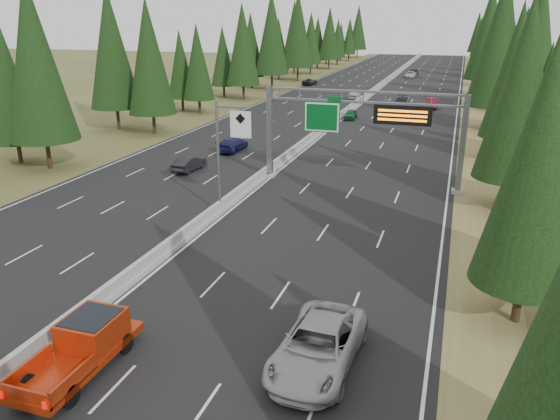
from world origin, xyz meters
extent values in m
cube|color=black|center=(0.00, 80.00, 0.04)|extent=(32.00, 260.00, 0.08)
cube|color=olive|center=(17.80, 80.00, 0.03)|extent=(3.60, 260.00, 0.06)
cube|color=#4D4E24|center=(-17.80, 80.00, 0.03)|extent=(3.60, 260.00, 0.06)
cube|color=gray|center=(0.00, 80.00, 0.23)|extent=(0.70, 260.00, 0.30)
cube|color=gray|center=(0.00, 80.00, 0.63)|extent=(0.30, 260.00, 0.60)
cube|color=slate|center=(0.35, 35.00, 3.98)|extent=(0.45, 0.45, 7.80)
cube|color=gray|center=(0.35, 35.00, 0.23)|extent=(0.90, 0.90, 0.30)
cube|color=slate|center=(16.20, 35.00, 3.98)|extent=(0.45, 0.45, 7.80)
cube|color=gray|center=(16.20, 35.00, 0.23)|extent=(0.90, 0.90, 0.30)
cube|color=slate|center=(8.28, 35.00, 7.80)|extent=(15.85, 0.35, 0.16)
cube|color=slate|center=(8.28, 35.00, 6.96)|extent=(15.85, 0.35, 0.16)
cube|color=#054C19|center=(5.00, 34.75, 5.63)|extent=(3.00, 0.10, 2.50)
cube|color=silver|center=(5.00, 34.69, 5.63)|extent=(2.85, 0.02, 2.35)
cube|color=#054C19|center=(6.00, 34.75, 7.13)|extent=(1.10, 0.10, 0.45)
cube|color=black|center=(11.50, 34.70, 6.13)|extent=(4.50, 0.40, 1.50)
cube|color=orange|center=(11.50, 34.48, 6.48)|extent=(3.80, 0.02, 0.18)
cube|color=orange|center=(11.50, 34.48, 6.13)|extent=(3.80, 0.02, 0.18)
cube|color=orange|center=(11.50, 34.48, 5.78)|extent=(3.80, 0.02, 0.18)
cylinder|color=slate|center=(0.00, 25.00, 4.08)|extent=(0.20, 0.20, 8.00)
cube|color=gray|center=(0.00, 25.00, 0.18)|extent=(0.50, 0.50, 0.20)
cube|color=slate|center=(1.00, 25.00, 7.68)|extent=(2.00, 0.15, 0.15)
cube|color=silver|center=(1.80, 24.88, 6.58)|extent=(1.50, 0.06, 1.80)
cylinder|color=black|center=(19.13, 15.56, 1.05)|extent=(0.40, 0.40, 2.09)
cone|color=black|center=(19.13, 15.56, 7.59)|extent=(4.71, 4.71, 11.00)
cylinder|color=black|center=(19.67, 32.39, 1.21)|extent=(0.40, 0.40, 2.42)
cone|color=black|center=(19.67, 32.39, 8.78)|extent=(5.45, 5.45, 12.72)
cylinder|color=black|center=(20.34, 47.80, 1.20)|extent=(0.40, 0.40, 2.39)
cone|color=black|center=(20.34, 47.80, 8.68)|extent=(5.39, 5.39, 12.57)
cylinder|color=black|center=(23.54, 50.44, 0.90)|extent=(0.40, 0.40, 1.80)
cone|color=black|center=(23.54, 50.44, 6.54)|extent=(4.06, 4.06, 9.47)
cylinder|color=black|center=(19.57, 63.88, 1.52)|extent=(0.40, 0.40, 3.04)
cone|color=black|center=(19.57, 63.88, 11.01)|extent=(6.84, 6.84, 15.95)
cylinder|color=black|center=(23.45, 63.00, 1.43)|extent=(0.40, 0.40, 2.87)
cone|color=black|center=(23.45, 63.00, 10.39)|extent=(6.45, 6.45, 15.05)
cylinder|color=black|center=(20.56, 79.59, 0.99)|extent=(0.40, 0.40, 1.99)
cone|color=black|center=(20.56, 79.59, 7.20)|extent=(4.47, 4.47, 10.42)
cylinder|color=black|center=(23.68, 80.82, 1.20)|extent=(0.40, 0.40, 2.40)
cone|color=black|center=(23.68, 80.82, 8.69)|extent=(5.39, 5.39, 12.58)
cylinder|color=black|center=(19.20, 95.85, 1.52)|extent=(0.40, 0.40, 3.04)
cone|color=black|center=(19.20, 95.85, 11.02)|extent=(6.84, 6.84, 15.96)
cylinder|color=black|center=(23.18, 95.22, 1.03)|extent=(0.40, 0.40, 2.06)
cone|color=black|center=(23.18, 95.22, 7.46)|extent=(4.63, 4.63, 10.81)
cylinder|color=black|center=(20.91, 110.56, 1.12)|extent=(0.40, 0.40, 2.25)
cone|color=black|center=(20.91, 110.56, 8.15)|extent=(5.06, 5.06, 11.81)
cylinder|color=black|center=(23.05, 110.53, 1.33)|extent=(0.40, 0.40, 2.67)
cone|color=black|center=(23.05, 110.53, 9.67)|extent=(6.00, 6.00, 14.00)
cylinder|color=black|center=(20.60, 127.98, 1.43)|extent=(0.40, 0.40, 2.87)
cone|color=black|center=(20.60, 127.98, 10.39)|extent=(6.45, 6.45, 15.04)
cylinder|color=black|center=(23.13, 128.01, 1.41)|extent=(0.40, 0.40, 2.82)
cone|color=black|center=(23.13, 128.01, 10.22)|extent=(6.35, 6.35, 14.81)
cylinder|color=black|center=(20.15, 142.79, 1.10)|extent=(0.40, 0.40, 2.20)
cone|color=black|center=(20.15, 142.79, 7.96)|extent=(4.94, 4.94, 11.53)
cylinder|color=black|center=(23.07, 142.19, 1.48)|extent=(0.40, 0.40, 2.95)
cone|color=black|center=(23.07, 142.19, 10.71)|extent=(6.65, 6.65, 15.51)
cylinder|color=black|center=(19.58, 156.33, 1.00)|extent=(0.40, 0.40, 1.99)
cone|color=black|center=(19.58, 156.33, 7.23)|extent=(4.49, 4.49, 10.47)
cylinder|color=black|center=(23.75, 159.96, 1.34)|extent=(0.40, 0.40, 2.68)
cone|color=black|center=(23.75, 159.96, 9.71)|extent=(6.03, 6.03, 14.06)
cylinder|color=black|center=(19.59, 175.34, 1.10)|extent=(0.40, 0.40, 2.19)
cone|color=black|center=(19.59, 175.34, 7.95)|extent=(4.94, 4.94, 11.52)
cylinder|color=black|center=(23.02, 173.61, 1.45)|extent=(0.40, 0.40, 2.90)
cone|color=black|center=(23.02, 173.61, 10.51)|extent=(6.52, 6.52, 15.22)
cylinder|color=black|center=(19.04, 191.24, 1.23)|extent=(0.40, 0.40, 2.45)
cone|color=black|center=(19.04, 191.24, 8.90)|extent=(5.52, 5.52, 12.88)
cylinder|color=black|center=(23.53, 188.15, 0.99)|extent=(0.40, 0.40, 1.97)
cone|color=black|center=(23.53, 188.15, 7.14)|extent=(4.43, 4.43, 10.35)
cylinder|color=black|center=(-20.18, 31.42, 1.37)|extent=(0.40, 0.40, 2.74)
cone|color=black|center=(-20.18, 31.42, 9.94)|extent=(6.17, 6.17, 14.40)
cylinder|color=black|center=(-24.42, 32.34, 1.03)|extent=(0.40, 0.40, 2.06)
cone|color=black|center=(-24.42, 32.34, 7.47)|extent=(4.64, 4.64, 10.82)
cylinder|color=black|center=(-19.14, 48.60, 1.25)|extent=(0.40, 0.40, 2.51)
cone|color=black|center=(-19.14, 48.60, 9.09)|extent=(5.64, 5.64, 13.16)
cylinder|color=black|center=(-25.00, 49.85, 1.37)|extent=(0.40, 0.40, 2.74)
cone|color=black|center=(-25.00, 49.85, 9.95)|extent=(6.17, 6.17, 14.41)
cylinder|color=black|center=(-20.66, 64.11, 1.01)|extent=(0.40, 0.40, 2.03)
cone|color=black|center=(-20.66, 64.11, 7.36)|extent=(4.57, 4.57, 10.66)
cylinder|color=black|center=(-24.28, 65.74, 0.94)|extent=(0.40, 0.40, 1.88)
cone|color=black|center=(-24.28, 65.74, 6.82)|extent=(4.24, 4.24, 9.88)
cylinder|color=black|center=(-19.81, 79.48, 1.26)|extent=(0.40, 0.40, 2.53)
cone|color=black|center=(-19.81, 79.48, 9.16)|extent=(5.69, 5.69, 13.27)
cylinder|color=black|center=(-24.47, 81.76, 0.97)|extent=(0.40, 0.40, 1.94)
cone|color=black|center=(-24.47, 81.76, 7.03)|extent=(4.36, 4.36, 10.18)
cylinder|color=black|center=(-19.76, 94.41, 1.46)|extent=(0.40, 0.40, 2.91)
cone|color=black|center=(-19.76, 94.41, 10.55)|extent=(6.55, 6.55, 15.28)
cylinder|color=black|center=(-24.38, 95.23, 1.15)|extent=(0.40, 0.40, 2.30)
cone|color=black|center=(-24.38, 95.23, 8.35)|extent=(5.18, 5.18, 12.09)
cylinder|color=black|center=(-19.17, 110.35, 1.50)|extent=(0.40, 0.40, 3.00)
cone|color=black|center=(-19.17, 110.35, 10.86)|extent=(6.74, 6.74, 15.73)
cylinder|color=black|center=(-24.55, 113.21, 1.07)|extent=(0.40, 0.40, 2.15)
cone|color=black|center=(-24.55, 113.21, 7.79)|extent=(4.83, 4.83, 11.28)
cylinder|color=black|center=(-20.78, 127.29, 1.19)|extent=(0.40, 0.40, 2.37)
cone|color=black|center=(-20.78, 127.29, 8.60)|extent=(5.34, 5.34, 12.46)
cylinder|color=black|center=(-24.68, 126.00, 1.39)|extent=(0.40, 0.40, 2.79)
cone|color=black|center=(-24.68, 126.00, 10.11)|extent=(6.28, 6.28, 14.65)
cylinder|color=black|center=(-19.42, 141.45, 1.30)|extent=(0.40, 0.40, 2.59)
cone|color=black|center=(-19.42, 141.45, 9.39)|extent=(5.83, 5.83, 13.60)
cylinder|color=black|center=(-23.18, 143.47, 1.10)|extent=(0.40, 0.40, 2.20)
cone|color=black|center=(-23.18, 143.47, 7.96)|extent=(4.94, 4.94, 11.53)
cylinder|color=black|center=(-20.38, 156.56, 1.06)|extent=(0.40, 0.40, 2.11)
cone|color=black|center=(-20.38, 156.56, 7.67)|extent=(4.76, 4.76, 11.10)
cylinder|color=black|center=(-24.49, 159.46, 0.94)|extent=(0.40, 0.40, 1.88)
cone|color=black|center=(-24.49, 159.46, 6.82)|extent=(4.23, 4.23, 9.88)
cylinder|color=black|center=(-20.39, 173.94, 0.98)|extent=(0.40, 0.40, 1.96)
cone|color=black|center=(-20.39, 173.94, 7.10)|extent=(4.41, 4.41, 10.28)
cylinder|color=black|center=(-23.10, 173.49, 0.95)|extent=(0.40, 0.40, 1.91)
cone|color=black|center=(-23.10, 173.49, 6.92)|extent=(4.29, 4.29, 10.02)
cylinder|color=black|center=(-20.20, 188.03, 1.40)|extent=(0.40, 0.40, 2.80)
cone|color=black|center=(-20.20, 188.03, 10.15)|extent=(6.30, 6.30, 14.71)
cylinder|color=black|center=(-23.37, 189.32, 1.07)|extent=(0.40, 0.40, 2.14)
cone|color=black|center=(-23.37, 189.32, 7.77)|extent=(4.82, 4.82, 11.25)
imported|color=#AAABAF|center=(11.26, 9.34, 0.97)|extent=(3.23, 6.54, 1.78)
cylinder|color=black|center=(1.52, 4.17, 0.51)|extent=(0.32, 0.86, 0.86)
cylinder|color=black|center=(3.34, 4.17, 0.51)|extent=(0.32, 0.86, 0.86)
cylinder|color=black|center=(1.52, 7.72, 0.51)|extent=(0.32, 0.86, 0.86)
cylinder|color=black|center=(3.34, 7.72, 0.51)|extent=(0.32, 0.86, 0.86)
cube|color=#962209|center=(2.43, 6.00, 0.67)|extent=(2.15, 6.01, 0.32)
cube|color=#962209|center=(2.43, 6.97, 1.42)|extent=(2.04, 2.36, 1.18)
cube|color=black|center=(2.43, 6.97, 1.74)|extent=(1.83, 2.04, 0.59)
cube|color=#962209|center=(1.41, 4.39, 1.05)|extent=(0.11, 2.58, 0.64)
cube|color=#962209|center=(3.45, 4.39, 1.05)|extent=(0.11, 2.58, 0.64)
cube|color=#962209|center=(2.43, 3.10, 1.05)|extent=(2.15, 0.11, 0.64)
imported|color=#13562B|center=(1.50, 65.85, 0.72)|extent=(1.59, 3.78, 1.28)
imported|color=maroon|center=(11.62, 78.96, 0.86)|extent=(1.84, 4.79, 1.56)
imported|color=black|center=(7.11, 79.13, 0.87)|extent=(2.58, 5.57, 1.58)
imported|color=silver|center=(4.15, 124.58, 0.76)|extent=(2.56, 5.02, 1.36)
imported|color=black|center=(4.21, 131.05, 0.85)|extent=(2.26, 4.67, 1.54)
imported|color=black|center=(-7.34, 34.58, 0.74)|extent=(1.75, 4.13, 1.33)
imported|color=navy|center=(-6.64, 43.08, 0.79)|extent=(2.01, 4.91, 1.42)
imported|color=silver|center=(-1.50, 84.66, 0.89)|extent=(2.12, 4.84, 1.62)
imported|color=black|center=(-14.50, 103.34, 0.71)|extent=(2.44, 4.71, 1.27)
camera|label=1|loc=(15.62, -8.94, 13.37)|focal=35.00mm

